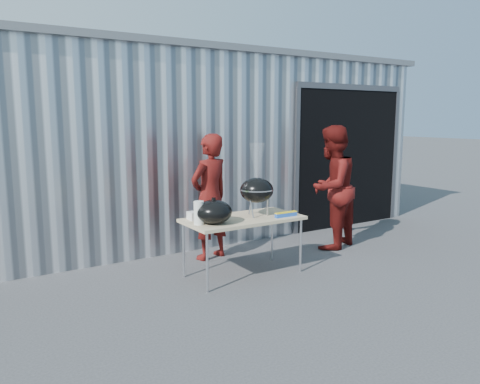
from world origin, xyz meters
TOP-DOWN VIEW (x-y plane):
  - ground at (0.00, 0.00)m, footprint 80.00×80.00m
  - building at (0.92, 4.59)m, footprint 8.20×6.20m
  - folding_table at (0.12, 0.36)m, footprint 1.50×0.75m
  - kettle_grill at (0.32, 0.35)m, footprint 0.44×0.44m
  - grill_lid at (-0.36, 0.26)m, footprint 0.44×0.44m
  - paper_towels at (-0.53, 0.31)m, footprint 0.12×0.12m
  - white_tub at (-0.43, 0.58)m, footprint 0.20×0.15m
  - foil_box at (0.61, 0.11)m, footprint 0.32×0.05m
  - person_cook at (0.11, 1.22)m, footprint 0.74×0.58m
  - person_bystander at (1.96, 0.72)m, footprint 1.11×0.99m

SIDE VIEW (x-z plane):
  - ground at x=0.00m, z-range 0.00..0.00m
  - folding_table at x=0.12m, z-range 0.33..1.08m
  - foil_box at x=0.61m, z-range 0.75..0.81m
  - white_tub at x=-0.43m, z-range 0.75..0.85m
  - paper_towels at x=-0.53m, z-range 0.75..1.03m
  - person_cook at x=0.11m, z-range 0.00..1.79m
  - grill_lid at x=-0.36m, z-range 0.74..1.05m
  - person_bystander at x=1.96m, z-range 0.00..1.89m
  - kettle_grill at x=0.32m, z-range 0.70..1.64m
  - building at x=0.92m, z-range -0.01..3.09m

